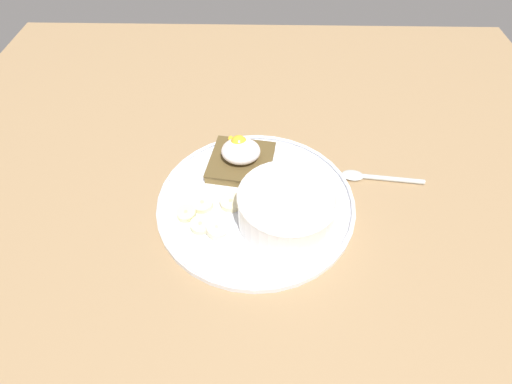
{
  "coord_description": "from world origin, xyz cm",
  "views": [
    {
      "loc": [
        0.85,
        -39.51,
        48.95
      ],
      "look_at": [
        0.0,
        0.0,
        5.0
      ],
      "focal_mm": 28.0,
      "sensor_mm": 36.0,
      "label": 1
    }
  ],
  "objects": [
    {
      "name": "banana_slice_inner",
      "position": [
        -3.75,
        -0.81,
        3.47
      ],
      "size": [
        4.26,
        4.26,
        0.99
      ],
      "color": "beige",
      "rests_on": "plate"
    },
    {
      "name": "banana_slice_left",
      "position": [
        -5.42,
        -5.88,
        3.64
      ],
      "size": [
        3.69,
        3.58,
        1.6
      ],
      "color": "beige",
      "rests_on": "plate"
    },
    {
      "name": "oatmeal_bowl",
      "position": [
        4.36,
        -3.88,
        6.02
      ],
      "size": [
        13.89,
        13.89,
        5.89
      ],
      "color": "white",
      "rests_on": "plate"
    },
    {
      "name": "spoon",
      "position": [
        18.76,
        6.01,
        2.4
      ],
      "size": [
        13.31,
        3.09,
        0.8
      ],
      "color": "silver",
      "rests_on": "ground_plane"
    },
    {
      "name": "toast_slice",
      "position": [
        -2.58,
        7.6,
        3.89
      ],
      "size": [
        11.42,
        11.42,
        1.59
      ],
      "color": "brown",
      "rests_on": "plate"
    },
    {
      "name": "ground_plane",
      "position": [
        0.0,
        0.0,
        1.0
      ],
      "size": [
        120.0,
        120.0,
        2.0
      ],
      "primitive_type": "cube",
      "color": "#9E7D56",
      "rests_on": "ground"
    },
    {
      "name": "banana_slice_back",
      "position": [
        -10.14,
        -3.17,
        3.54
      ],
      "size": [
        3.5,
        3.53,
        1.16
      ],
      "color": "beige",
      "rests_on": "plate"
    },
    {
      "name": "banana_slice_right",
      "position": [
        -7.8,
        -5.22,
        3.53
      ],
      "size": [
        4.19,
        4.18,
        1.16
      ],
      "color": "beige",
      "rests_on": "plate"
    },
    {
      "name": "banana_slice_front",
      "position": [
        -8.0,
        -1.2,
        3.47
      ],
      "size": [
        4.52,
        4.52,
        1.0
      ],
      "color": "beige",
      "rests_on": "plate"
    },
    {
      "name": "plate",
      "position": [
        0.0,
        0.0,
        2.8
      ],
      "size": [
        30.04,
        30.04,
        1.6
      ],
      "color": "white",
      "rests_on": "ground_plane"
    },
    {
      "name": "poached_egg",
      "position": [
        -2.64,
        7.76,
        6.34
      ],
      "size": [
        6.23,
        8.41,
        3.89
      ],
      "color": "white",
      "rests_on": "toast_slice"
    }
  ]
}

